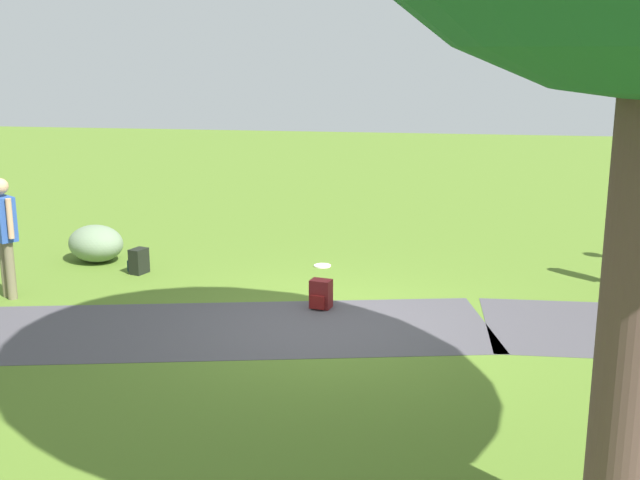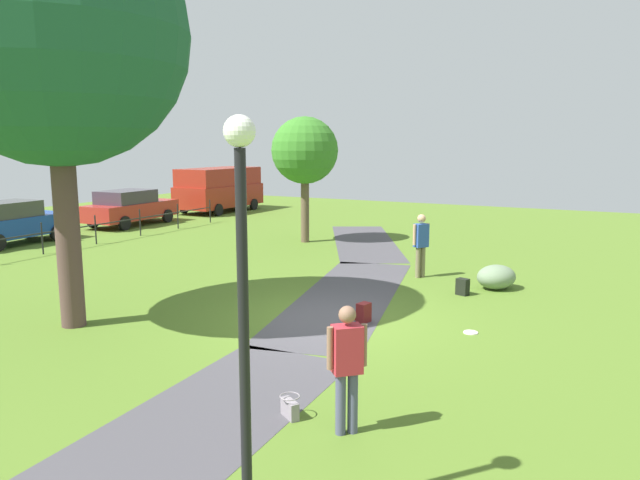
{
  "view_description": "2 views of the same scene",
  "coord_description": "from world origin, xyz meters",
  "px_view_note": "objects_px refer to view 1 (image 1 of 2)",
  "views": [
    {
      "loc": [
        -1.42,
        9.46,
        3.47
      ],
      "look_at": [
        0.14,
        -0.33,
        1.07
      ],
      "focal_mm": 44.56,
      "sensor_mm": 36.0,
      "label": 1
    },
    {
      "loc": [
        -10.53,
        -5.34,
        3.62
      ],
      "look_at": [
        1.98,
        1.15,
        1.29
      ],
      "focal_mm": 33.22,
      "sensor_mm": 36.0,
      "label": 2
    }
  ],
  "objects_px": {
    "woman_with_handbag": "(636,225)",
    "backpack_by_boulder": "(138,261)",
    "man_near_boulder": "(4,229)",
    "spare_backpack_on_lawn": "(321,295)",
    "lawn_boulder": "(96,243)",
    "frisbee_on_grass": "(322,266)"
  },
  "relations": [
    {
      "from": "woman_with_handbag",
      "to": "backpack_by_boulder",
      "type": "distance_m",
      "value": 7.57
    },
    {
      "from": "woman_with_handbag",
      "to": "man_near_boulder",
      "type": "xyz_separation_m",
      "value": [
        8.85,
        1.9,
        0.05
      ]
    },
    {
      "from": "backpack_by_boulder",
      "to": "spare_backpack_on_lawn",
      "type": "distance_m",
      "value": 3.36
    },
    {
      "from": "lawn_boulder",
      "to": "woman_with_handbag",
      "type": "height_order",
      "value": "woman_with_handbag"
    },
    {
      "from": "frisbee_on_grass",
      "to": "woman_with_handbag",
      "type": "bearing_deg",
      "value": 174.54
    },
    {
      "from": "spare_backpack_on_lawn",
      "to": "frisbee_on_grass",
      "type": "relative_size",
      "value": 1.44
    },
    {
      "from": "lawn_boulder",
      "to": "backpack_by_boulder",
      "type": "xyz_separation_m",
      "value": [
        -0.97,
        0.59,
        -0.11
      ]
    },
    {
      "from": "spare_backpack_on_lawn",
      "to": "man_near_boulder",
      "type": "bearing_deg",
      "value": 3.06
    },
    {
      "from": "lawn_boulder",
      "to": "spare_backpack_on_lawn",
      "type": "xyz_separation_m",
      "value": [
        -4.09,
        1.85,
        -0.11
      ]
    },
    {
      "from": "backpack_by_boulder",
      "to": "man_near_boulder",
      "type": "bearing_deg",
      "value": 48.23
    },
    {
      "from": "woman_with_handbag",
      "to": "backpack_by_boulder",
      "type": "bearing_deg",
      "value": 3.1
    },
    {
      "from": "backpack_by_boulder",
      "to": "woman_with_handbag",
      "type": "bearing_deg",
      "value": -176.9
    },
    {
      "from": "woman_with_handbag",
      "to": "spare_backpack_on_lawn",
      "type": "height_order",
      "value": "woman_with_handbag"
    },
    {
      "from": "man_near_boulder",
      "to": "frisbee_on_grass",
      "type": "bearing_deg",
      "value": -150.41
    },
    {
      "from": "spare_backpack_on_lawn",
      "to": "frisbee_on_grass",
      "type": "bearing_deg",
      "value": -81.77
    },
    {
      "from": "backpack_by_boulder",
      "to": "frisbee_on_grass",
      "type": "distance_m",
      "value": 2.94
    },
    {
      "from": "lawn_boulder",
      "to": "man_near_boulder",
      "type": "bearing_deg",
      "value": 80.14
    },
    {
      "from": "man_near_boulder",
      "to": "frisbee_on_grass",
      "type": "relative_size",
      "value": 6.21
    },
    {
      "from": "lawn_boulder",
      "to": "spare_backpack_on_lawn",
      "type": "height_order",
      "value": "lawn_boulder"
    },
    {
      "from": "lawn_boulder",
      "to": "backpack_by_boulder",
      "type": "relative_size",
      "value": 3.3
    },
    {
      "from": "woman_with_handbag",
      "to": "frisbee_on_grass",
      "type": "relative_size",
      "value": 5.96
    },
    {
      "from": "lawn_boulder",
      "to": "frisbee_on_grass",
      "type": "relative_size",
      "value": 4.75
    }
  ]
}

